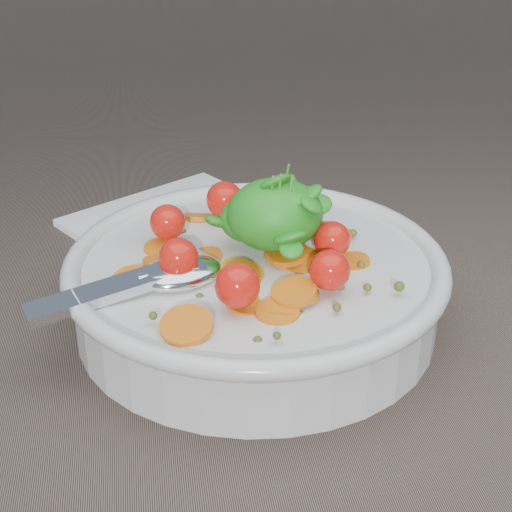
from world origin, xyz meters
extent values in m
plane|color=brown|center=(0.00, 0.00, 0.00)|extent=(6.00, 6.00, 0.00)
cylinder|color=silver|center=(0.02, -0.01, 0.02)|extent=(0.26, 0.26, 0.05)
torus|color=silver|center=(0.02, -0.01, 0.05)|extent=(0.27, 0.27, 0.01)
cylinder|color=silver|center=(0.02, -0.01, 0.00)|extent=(0.13, 0.13, 0.01)
cylinder|color=brown|center=(0.02, -0.01, 0.02)|extent=(0.23, 0.23, 0.04)
cylinder|color=orange|center=(0.04, -0.01, 0.06)|extent=(0.03, 0.03, 0.01)
cylinder|color=orange|center=(-0.04, -0.02, 0.05)|extent=(0.04, 0.04, 0.02)
cylinder|color=orange|center=(-0.01, 0.08, 0.05)|extent=(0.03, 0.03, 0.01)
cylinder|color=orange|center=(0.01, -0.06, 0.05)|extent=(0.04, 0.04, 0.01)
cylinder|color=orange|center=(0.04, -0.06, 0.06)|extent=(0.04, 0.04, 0.01)
cylinder|color=orange|center=(0.08, 0.02, 0.06)|extent=(0.03, 0.03, 0.01)
cylinder|color=orange|center=(0.03, -0.07, 0.05)|extent=(0.04, 0.04, 0.01)
cylinder|color=orange|center=(-0.03, -0.09, 0.05)|extent=(0.04, 0.04, 0.02)
cylinder|color=orange|center=(0.02, -0.08, 0.05)|extent=(0.03, 0.04, 0.01)
cylinder|color=orange|center=(0.01, -0.02, 0.05)|extent=(0.04, 0.04, 0.01)
cylinder|color=orange|center=(-0.04, 0.02, 0.05)|extent=(0.03, 0.03, 0.01)
cylinder|color=orange|center=(0.09, -0.02, 0.05)|extent=(0.03, 0.03, 0.01)
cylinder|color=orange|center=(0.04, 0.00, 0.05)|extent=(0.04, 0.04, 0.01)
cylinder|color=orange|center=(0.04, -0.06, 0.05)|extent=(0.04, 0.04, 0.01)
cylinder|color=orange|center=(0.07, -0.02, 0.05)|extent=(0.04, 0.04, 0.01)
cylinder|color=orange|center=(-0.07, -0.02, 0.05)|extent=(0.03, 0.03, 0.01)
cylinder|color=orange|center=(-0.05, 0.00, 0.05)|extent=(0.03, 0.03, 0.01)
cylinder|color=orange|center=(0.05, -0.02, 0.05)|extent=(0.03, 0.03, 0.01)
cylinder|color=orange|center=(0.06, -0.03, 0.05)|extent=(0.04, 0.04, 0.02)
cylinder|color=orange|center=(-0.01, 0.01, 0.05)|extent=(0.03, 0.03, 0.01)
cylinder|color=orange|center=(0.03, 0.04, 0.05)|extent=(0.04, 0.04, 0.01)
sphere|color=#4D511B|center=(0.06, -0.08, 0.05)|extent=(0.01, 0.01, 0.01)
sphere|color=#4D511B|center=(0.02, 0.03, 0.05)|extent=(0.01, 0.01, 0.01)
sphere|color=#4D511B|center=(0.01, -0.04, 0.05)|extent=(0.01, 0.01, 0.01)
sphere|color=#4D511B|center=(0.09, -0.06, 0.05)|extent=(0.01, 0.01, 0.01)
sphere|color=#4D511B|center=(-0.03, 0.05, 0.05)|extent=(0.01, 0.01, 0.01)
sphere|color=#4D511B|center=(0.04, 0.03, 0.05)|extent=(0.01, 0.01, 0.01)
sphere|color=#4D511B|center=(0.02, -0.11, 0.05)|extent=(0.01, 0.01, 0.01)
sphere|color=#4D511B|center=(0.01, -0.10, 0.05)|extent=(0.01, 0.01, 0.01)
sphere|color=#4D511B|center=(0.03, 0.02, 0.05)|extent=(0.01, 0.01, 0.01)
sphere|color=#4D511B|center=(0.08, 0.08, 0.05)|extent=(0.01, 0.01, 0.01)
sphere|color=#4D511B|center=(0.10, 0.02, 0.05)|extent=(0.01, 0.01, 0.01)
sphere|color=#4D511B|center=(0.07, -0.06, 0.05)|extent=(0.01, 0.01, 0.01)
sphere|color=#4D511B|center=(0.11, -0.07, 0.06)|extent=(0.01, 0.01, 0.01)
sphere|color=#4D511B|center=(0.09, -0.03, 0.05)|extent=(0.01, 0.01, 0.01)
sphere|color=#4D511B|center=(0.06, -0.02, 0.05)|extent=(0.01, 0.01, 0.01)
sphere|color=#4D511B|center=(-0.02, -0.08, 0.05)|extent=(0.01, 0.01, 0.01)
sphere|color=#4D511B|center=(0.00, -0.06, 0.05)|extent=(0.01, 0.01, 0.01)
sphere|color=#4D511B|center=(-0.05, -0.08, 0.06)|extent=(0.01, 0.01, 0.01)
sphere|color=#4D511B|center=(-0.02, -0.05, 0.05)|extent=(0.01, 0.01, 0.01)
sphere|color=red|center=(0.07, -0.01, 0.07)|extent=(0.03, 0.03, 0.03)
sphere|color=red|center=(0.05, 0.04, 0.07)|extent=(0.03, 0.03, 0.03)
sphere|color=red|center=(0.01, 0.07, 0.07)|extent=(0.03, 0.03, 0.03)
sphere|color=red|center=(-0.04, 0.03, 0.07)|extent=(0.03, 0.03, 0.03)
sphere|color=red|center=(-0.03, -0.02, 0.07)|extent=(0.03, 0.03, 0.03)
sphere|color=red|center=(0.00, -0.07, 0.07)|extent=(0.03, 0.03, 0.03)
sphere|color=red|center=(0.06, -0.06, 0.07)|extent=(0.03, 0.03, 0.03)
ellipsoid|color=green|center=(0.04, 0.00, 0.08)|extent=(0.07, 0.06, 0.05)
ellipsoid|color=green|center=(0.02, 0.02, 0.07)|extent=(0.04, 0.04, 0.03)
ellipsoid|color=green|center=(0.06, 0.03, 0.08)|extent=(0.02, 0.03, 0.02)
ellipsoid|color=green|center=(0.05, -0.01, 0.10)|extent=(0.03, 0.03, 0.01)
ellipsoid|color=green|center=(0.00, 0.01, 0.07)|extent=(0.03, 0.03, 0.02)
ellipsoid|color=green|center=(0.04, 0.00, 0.11)|extent=(0.03, 0.03, 0.03)
ellipsoid|color=green|center=(0.03, 0.00, 0.10)|extent=(0.02, 0.03, 0.02)
ellipsoid|color=green|center=(0.05, 0.03, 0.09)|extent=(0.02, 0.02, 0.02)
ellipsoid|color=green|center=(0.04, 0.03, 0.09)|extent=(0.02, 0.02, 0.01)
ellipsoid|color=green|center=(0.05, 0.00, 0.08)|extent=(0.02, 0.02, 0.02)
ellipsoid|color=green|center=(0.02, 0.02, 0.08)|extent=(0.03, 0.03, 0.03)
ellipsoid|color=green|center=(0.03, 0.00, 0.09)|extent=(0.02, 0.02, 0.02)
ellipsoid|color=green|center=(0.04, 0.00, 0.09)|extent=(0.03, 0.03, 0.02)
ellipsoid|color=green|center=(0.04, 0.00, 0.09)|extent=(0.03, 0.03, 0.02)
ellipsoid|color=green|center=(0.04, 0.00, 0.09)|extent=(0.02, 0.02, 0.02)
ellipsoid|color=green|center=(0.04, 0.00, 0.09)|extent=(0.02, 0.03, 0.02)
ellipsoid|color=green|center=(0.03, -0.01, 0.08)|extent=(0.03, 0.03, 0.03)
ellipsoid|color=green|center=(0.02, 0.00, 0.08)|extent=(0.03, 0.03, 0.02)
ellipsoid|color=green|center=(0.04, 0.00, 0.09)|extent=(0.03, 0.03, 0.01)
ellipsoid|color=green|center=(0.03, -0.01, 0.09)|extent=(0.03, 0.03, 0.02)
ellipsoid|color=green|center=(0.04, 0.00, 0.09)|extent=(0.03, 0.03, 0.01)
ellipsoid|color=green|center=(0.06, -0.01, 0.10)|extent=(0.03, 0.03, 0.02)
ellipsoid|color=green|center=(0.06, 0.00, 0.10)|extent=(0.03, 0.03, 0.02)
ellipsoid|color=green|center=(0.04, -0.03, 0.08)|extent=(0.04, 0.03, 0.02)
ellipsoid|color=green|center=(0.07, 0.03, 0.07)|extent=(0.02, 0.02, 0.02)
ellipsoid|color=green|center=(0.04, -0.04, 0.08)|extent=(0.02, 0.02, 0.02)
ellipsoid|color=green|center=(0.02, 0.02, 0.08)|extent=(0.03, 0.03, 0.02)
cylinder|color=#4C8C33|center=(0.04, -0.01, 0.09)|extent=(0.01, 0.01, 0.04)
cylinder|color=#4C8C33|center=(0.04, 0.02, 0.09)|extent=(0.01, 0.01, 0.04)
cylinder|color=#4C8C33|center=(0.03, 0.00, 0.09)|extent=(0.00, 0.01, 0.04)
cylinder|color=#4C8C33|center=(0.04, -0.01, 0.09)|extent=(0.01, 0.00, 0.04)
ellipsoid|color=silver|center=(-0.03, -0.02, 0.06)|extent=(0.07, 0.06, 0.02)
cube|color=silver|center=(-0.08, -0.04, 0.05)|extent=(0.11, 0.06, 0.02)
cylinder|color=silver|center=(-0.05, -0.03, 0.06)|extent=(0.02, 0.02, 0.01)
cube|color=white|center=(-0.02, 0.17, 0.00)|extent=(0.23, 0.22, 0.01)
camera|label=1|loc=(-0.05, -0.49, 0.31)|focal=55.00mm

